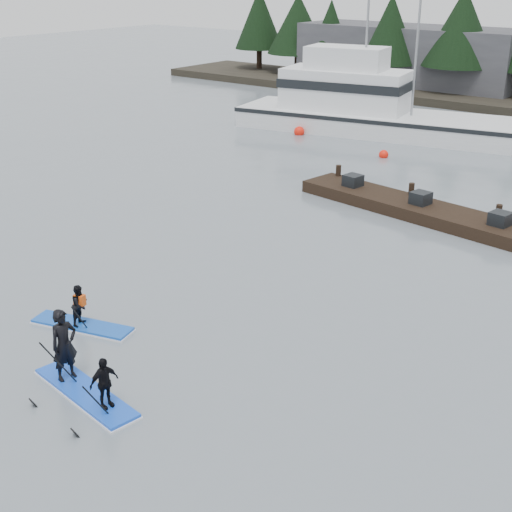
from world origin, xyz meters
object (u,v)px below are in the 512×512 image
Objects in this scene: floating_dock at (463,222)px; paddleboard_duo at (80,368)px; paddleboard_solo at (81,314)px; fishing_boat_large at (367,120)px.

floating_dock is 16.79m from paddleboard_duo.
paddleboard_solo is (-5.15, -14.44, 0.18)m from floating_dock.
paddleboard_duo is (2.64, -2.15, 0.26)m from paddleboard_solo.
paddleboard_duo is at bearing -84.14° from fishing_boat_large.
paddleboard_solo reaches higher than floating_dock.
paddleboard_solo is at bearing 148.95° from paddleboard_duo.
paddleboard_duo is (-2.51, -16.60, 0.43)m from floating_dock.
fishing_boat_large is 28.05m from paddleboard_solo.
fishing_boat_large is 1.14× the size of floating_dock.
paddleboard_duo is (9.13, -29.44, -0.03)m from fishing_boat_large.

